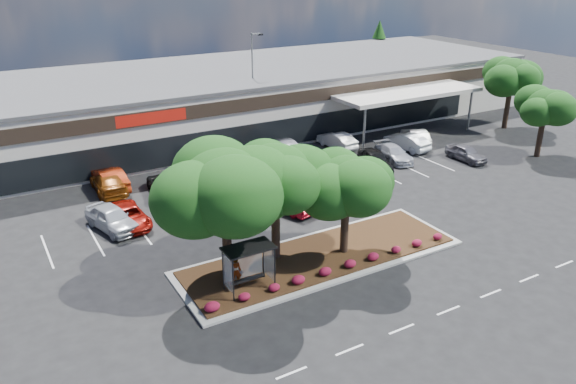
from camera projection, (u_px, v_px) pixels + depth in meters
ground at (388, 280)px, 32.38m from camera, size 160.00×160.00×0.00m
retail_store at (180, 103)px, 58.23m from camera, size 80.40×25.20×6.25m
landscape_island at (321, 257)px, 34.59m from camera, size 18.00×6.00×0.26m
lane_markings at (294, 214)px, 40.62m from camera, size 33.12×20.06×0.01m
shrub_row at (341, 266)px, 32.77m from camera, size 17.00×0.80×0.50m
bus_shelter at (247, 255)px, 30.37m from camera, size 2.75×1.55×2.59m
island_tree_west at (226, 215)px, 30.64m from camera, size 7.20×7.20×7.89m
island_tree_mid at (275, 202)px, 32.92m from camera, size 6.60×6.60×7.32m
island_tree_east at (346, 203)px, 33.74m from camera, size 5.80×5.80×6.50m
tree_east_near at (543, 123)px, 51.11m from camera, size 5.60×5.60×6.51m
tree_east_far at (509, 93)px, 59.59m from camera, size 6.40×6.40×7.62m
conifer_north_east at (378, 52)px, 81.45m from camera, size 3.96×3.96×9.00m
person_waiting at (235, 271)px, 31.01m from camera, size 0.77×0.64×1.81m
light_pole at (254, 94)px, 55.53m from camera, size 1.41×0.76×10.56m
car_0 at (128, 216)px, 38.71m from camera, size 2.47×4.98×1.36m
car_1 at (112, 218)px, 38.08m from camera, size 3.15×5.19×1.65m
car_2 at (240, 201)px, 41.04m from camera, size 1.91×4.06×1.34m
car_3 at (230, 205)px, 40.34m from camera, size 2.02×4.40×1.40m
car_4 at (288, 199)px, 41.10m from camera, size 2.77×5.16×1.61m
car_5 at (345, 166)px, 47.53m from camera, size 2.08×4.99×1.69m
car_6 at (375, 160)px, 48.94m from camera, size 3.33×5.27×1.67m
car_7 at (394, 153)px, 51.03m from camera, size 2.61×4.98×1.38m
car_8 at (466, 153)px, 51.06m from camera, size 1.72×4.18×1.42m
car_9 at (109, 179)px, 44.75m from camera, size 2.15×5.28×1.70m
car_10 at (108, 183)px, 44.12m from camera, size 2.43×5.57×1.60m
car_11 at (166, 185)px, 43.83m from camera, size 3.23×5.71×1.50m
car_12 at (201, 162)px, 48.84m from camera, size 1.96×4.30×1.37m
car_13 at (295, 157)px, 49.72m from camera, size 4.07×6.06×1.63m
car_14 at (281, 147)px, 52.14m from camera, size 1.90×5.10×1.67m
car_15 at (337, 140)px, 54.44m from camera, size 1.95×4.76×1.53m
car_16 at (407, 141)px, 53.97m from camera, size 2.30×5.01×1.59m
car_17 at (416, 137)px, 55.48m from camera, size 3.37×5.02×1.57m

